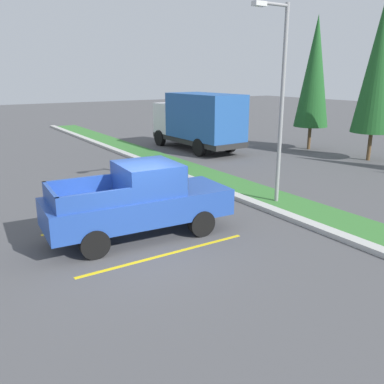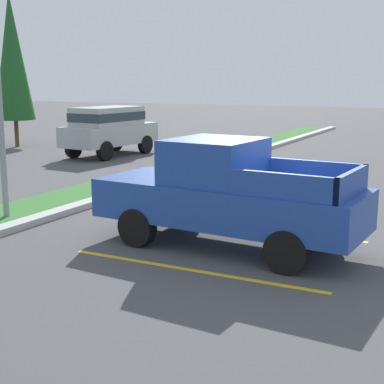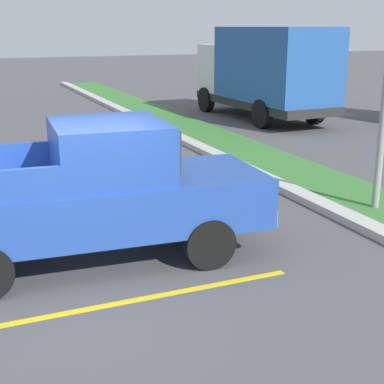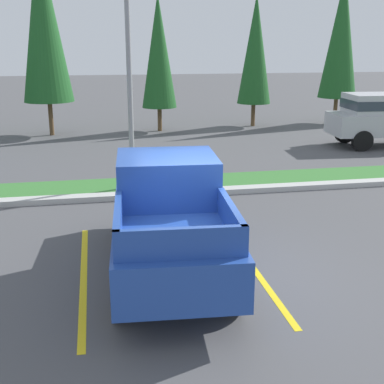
% 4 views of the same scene
% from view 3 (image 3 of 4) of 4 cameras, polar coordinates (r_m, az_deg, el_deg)
% --- Properties ---
extents(ground_plane, '(120.00, 120.00, 0.00)m').
position_cam_3_polar(ground_plane, '(8.08, -10.91, -8.92)').
color(ground_plane, '#4C4C4F').
extents(parking_line_near, '(0.12, 4.80, 0.01)m').
position_cam_3_polar(parking_line_near, '(10.23, -11.88, -3.45)').
color(parking_line_near, yellow).
rests_on(parking_line_near, ground).
extents(parking_line_far, '(0.12, 4.80, 0.01)m').
position_cam_3_polar(parking_line_far, '(7.44, -6.99, -11.02)').
color(parking_line_far, yellow).
rests_on(parking_line_far, ground).
extents(curb_strip, '(56.00, 0.40, 0.15)m').
position_cam_3_polar(curb_strip, '(10.20, 17.68, -3.53)').
color(curb_strip, '#B2B2AD').
rests_on(curb_strip, ground).
extents(pickup_truck_main, '(2.26, 5.35, 2.10)m').
position_cam_3_polar(pickup_truck_main, '(8.47, -9.84, -0.14)').
color(pickup_truck_main, black).
rests_on(pickup_truck_main, ground).
extents(cargo_truck_distant, '(6.87, 2.67, 3.40)m').
position_cam_3_polar(cargo_truck_distant, '(21.66, 7.42, 12.13)').
color(cargo_truck_distant, black).
rests_on(cargo_truck_distant, ground).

